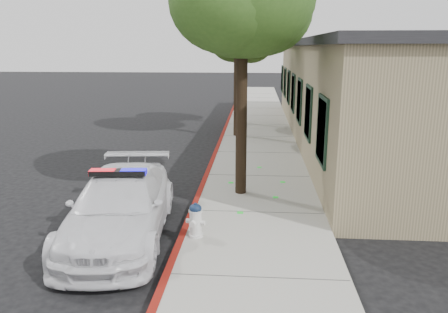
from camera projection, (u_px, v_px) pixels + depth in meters
ground at (190, 216)px, 10.39m from camera, size 120.00×120.00×0.00m
sidewalk at (257, 178)px, 13.16m from camera, size 3.20×60.00×0.15m
red_curb at (207, 177)px, 13.27m from camera, size 0.14×60.00×0.16m
clapboard_building at (380, 92)px, 18.08m from camera, size 7.30×20.89×4.24m
police_car at (120, 206)px, 9.09m from camera, size 2.37×4.89×1.49m
fire_hydrant at (196, 220)px, 8.83m from camera, size 0.42×0.36×0.72m
street_tree_near at (243, 1)px, 10.42m from camera, size 3.56×3.67×6.53m
street_tree_mid at (238, 12)px, 17.92m from camera, size 3.88×3.60×6.88m
street_tree_far at (241, 41)px, 21.29m from camera, size 3.09×2.88×5.45m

